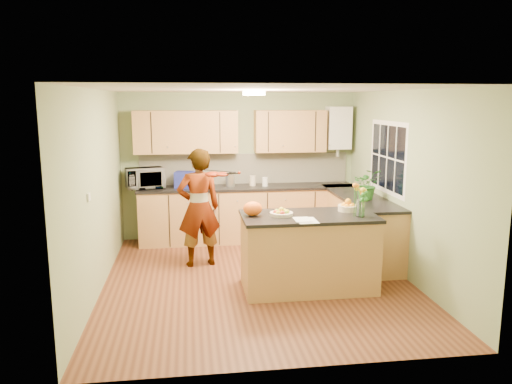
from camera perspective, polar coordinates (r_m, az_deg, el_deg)
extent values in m
plane|color=#502817|center=(6.76, 0.12, -10.04)|extent=(4.50, 4.50, 0.00)
cube|color=silver|center=(6.34, 0.13, 11.66)|extent=(4.00, 4.50, 0.02)
cube|color=gray|center=(8.64, -1.91, 3.02)|extent=(4.00, 0.02, 2.50)
cube|color=gray|center=(4.27, 4.26, -4.75)|extent=(4.00, 0.02, 2.50)
cube|color=gray|center=(6.47, -17.70, 0.02)|extent=(0.02, 4.50, 2.50)
cube|color=gray|center=(6.99, 16.60, 0.82)|extent=(0.02, 4.50, 2.50)
cube|color=#B98A4A|center=(8.50, -1.00, -2.58)|extent=(3.60, 0.60, 0.90)
cube|color=black|center=(8.40, -1.01, 0.53)|extent=(3.64, 0.62, 0.04)
cube|color=#B98A4A|center=(7.81, 11.73, -3.98)|extent=(0.60, 2.20, 0.90)
cube|color=black|center=(7.71, 11.79, -0.59)|extent=(0.62, 2.24, 0.04)
cube|color=silver|center=(8.64, -1.24, 2.69)|extent=(3.60, 0.02, 0.52)
cube|color=#B98A4A|center=(8.37, -8.00, 6.81)|extent=(1.70, 0.34, 0.70)
cube|color=#B98A4A|center=(8.54, 3.90, 6.96)|extent=(1.20, 0.34, 0.70)
cube|color=white|center=(8.76, 9.39, 7.26)|extent=(0.40, 0.30, 0.72)
cylinder|color=silver|center=(8.79, 9.31, 4.65)|extent=(0.06, 0.06, 0.20)
cube|color=white|center=(7.49, 14.80, 3.84)|extent=(0.01, 1.30, 1.05)
cube|color=black|center=(7.49, 14.77, 3.84)|extent=(0.01, 1.18, 0.92)
cube|color=white|center=(5.88, -18.57, -0.55)|extent=(0.02, 0.09, 0.09)
cylinder|color=#FFEABF|center=(6.63, -0.23, 11.26)|extent=(0.30, 0.30, 0.06)
cylinder|color=white|center=(6.63, -0.23, 11.52)|extent=(0.10, 0.10, 0.02)
cube|color=#B98A4A|center=(6.38, 5.98, -7.00)|extent=(1.63, 0.82, 0.92)
cube|color=black|center=(6.25, 6.07, -2.79)|extent=(1.68, 0.86, 0.04)
cylinder|color=beige|center=(6.17, 2.91, -2.53)|extent=(0.29, 0.29, 0.04)
cylinder|color=beige|center=(6.53, 10.46, -1.82)|extent=(0.26, 0.26, 0.07)
cylinder|color=silver|center=(6.23, 11.86, -1.83)|extent=(0.11, 0.11, 0.21)
ellipsoid|color=orange|center=(6.15, -0.37, -1.91)|extent=(0.30, 0.28, 0.18)
cube|color=white|center=(5.94, 5.82, -3.23)|extent=(0.23, 0.32, 0.01)
imported|color=#EBAE8F|center=(7.18, -6.55, -1.80)|extent=(0.69, 0.53, 1.70)
imported|color=white|center=(8.38, -12.57, 1.54)|extent=(0.68, 0.54, 0.33)
cube|color=navy|center=(8.32, -8.04, 1.40)|extent=(0.38, 0.32, 0.27)
cylinder|color=silver|center=(8.35, -2.96, 1.33)|extent=(0.15, 0.15, 0.21)
sphere|color=black|center=(8.33, -2.97, 2.31)|extent=(0.08, 0.08, 0.08)
cylinder|color=beige|center=(8.45, -0.39, 1.31)|extent=(0.11, 0.11, 0.17)
cylinder|color=white|center=(8.40, 1.04, 1.19)|extent=(0.11, 0.11, 0.15)
imported|color=#286A23|center=(7.42, 12.63, 0.88)|extent=(0.48, 0.44, 0.45)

